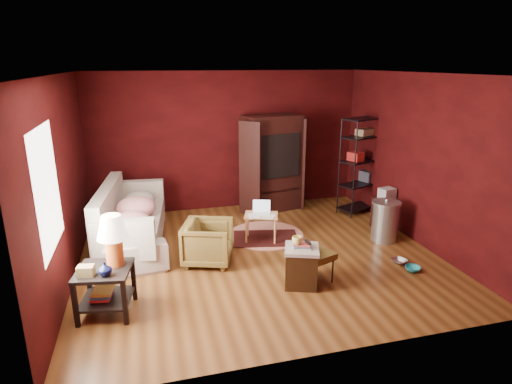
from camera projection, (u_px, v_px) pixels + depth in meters
room at (257, 171)px, 6.39m from camera, size 5.54×5.04×2.84m
sofa at (128, 222)px, 7.01m from camera, size 0.92×2.36×0.90m
armchair at (208, 240)px, 6.49m from camera, size 0.85×0.88×0.72m
pet_bowl_steel at (400, 256)px, 6.53m from camera, size 0.23×0.14×0.23m
pet_bowl_turquoise at (413, 264)px, 6.28m from camera, size 0.23×0.13×0.22m
vase at (105, 269)px, 4.93m from camera, size 0.19×0.20×0.16m
mug at (297, 239)px, 5.72m from camera, size 0.16×0.14×0.13m
side_table at (109, 255)px, 5.12m from camera, size 0.72×0.72×1.23m
sofa_cushions at (129, 220)px, 7.02m from camera, size 1.16×2.36×0.95m
hamper at (301, 265)px, 5.85m from camera, size 0.58×0.58×0.64m
footstool at (315, 256)px, 5.91m from camera, size 0.57×0.57×0.45m
rug_round at (266, 235)px, 7.62m from camera, size 1.75×1.75×0.01m
rug_oriental at (266, 238)px, 7.45m from camera, size 1.24×0.96×0.01m
laptop_desk at (261, 217)px, 7.28m from camera, size 0.65×0.56×0.69m
tv_armoire at (272, 162)px, 8.69m from camera, size 1.51×0.99×1.95m
wire_shelving at (363, 161)px, 8.56m from camera, size 1.03×0.73×1.93m
small_stand at (387, 198)px, 7.80m from camera, size 0.46×0.46×0.77m
trash_can at (385, 221)px, 7.31m from camera, size 0.58×0.58×0.75m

